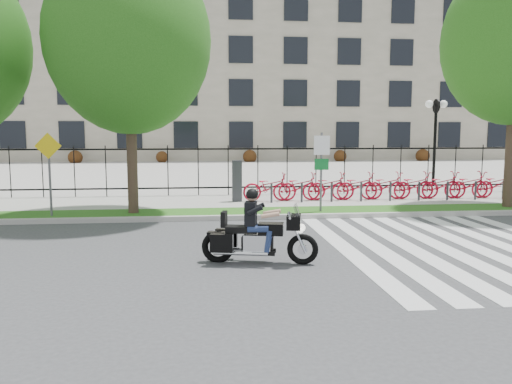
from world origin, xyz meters
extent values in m
plane|color=#3A3A3D|center=(0.00, 0.00, 0.00)|extent=(120.00, 120.00, 0.00)
cube|color=#ABA7A1|center=(0.00, 4.10, 0.07)|extent=(60.00, 0.20, 0.15)
cube|color=#1F5314|center=(0.00, 4.95, 0.07)|extent=(60.00, 1.50, 0.15)
cube|color=#AEAAA2|center=(0.00, 7.45, 0.07)|extent=(60.00, 3.50, 0.15)
cube|color=#AEAAA2|center=(0.00, 25.00, 0.05)|extent=(80.00, 34.00, 0.10)
cube|color=gray|center=(0.00, 45.00, 10.00)|extent=(60.00, 20.00, 20.00)
cylinder|color=black|center=(10.00, 12.00, 2.00)|extent=(0.14, 0.14, 4.00)
cylinder|color=black|center=(10.00, 12.00, 3.90)|extent=(0.06, 0.70, 0.70)
sphere|color=white|center=(9.65, 12.00, 4.00)|extent=(0.36, 0.36, 0.36)
sphere|color=white|center=(10.35, 12.00, 4.00)|extent=(0.36, 0.36, 0.36)
cylinder|color=#3C2A20|center=(-3.20, 4.95, 2.05)|extent=(0.32, 0.32, 3.79)
ellipsoid|color=#1A4F12|center=(-3.20, 4.95, 5.43)|extent=(4.96, 4.96, 5.70)
cylinder|color=#3C2A20|center=(9.26, 4.95, 2.17)|extent=(0.32, 0.32, 4.05)
cube|color=#2D2D33|center=(0.21, 7.20, 0.90)|extent=(0.35, 0.25, 1.50)
imported|color=#B70C25|center=(1.41, 7.20, 0.67)|extent=(1.96, 0.68, 1.03)
cylinder|color=#2D2D33|center=(1.41, 6.70, 0.50)|extent=(0.08, 0.08, 0.70)
imported|color=#B70C25|center=(2.51, 7.20, 0.67)|extent=(1.96, 0.68, 1.03)
cylinder|color=#2D2D33|center=(2.51, 6.70, 0.50)|extent=(0.08, 0.08, 0.70)
imported|color=#B70C25|center=(3.61, 7.20, 0.67)|extent=(1.96, 0.68, 1.03)
cylinder|color=#2D2D33|center=(3.61, 6.70, 0.50)|extent=(0.08, 0.08, 0.70)
imported|color=#B70C25|center=(4.71, 7.20, 0.67)|extent=(1.96, 0.68, 1.03)
cylinder|color=#2D2D33|center=(4.71, 6.70, 0.50)|extent=(0.08, 0.08, 0.70)
imported|color=#B70C25|center=(5.81, 7.20, 0.67)|extent=(1.96, 0.68, 1.03)
cylinder|color=#2D2D33|center=(5.81, 6.70, 0.50)|extent=(0.08, 0.08, 0.70)
imported|color=#B70C25|center=(6.91, 7.20, 0.67)|extent=(1.96, 0.68, 1.03)
cylinder|color=#2D2D33|center=(6.91, 6.70, 0.50)|extent=(0.08, 0.08, 0.70)
imported|color=#B70C25|center=(8.01, 7.20, 0.67)|extent=(1.96, 0.68, 1.03)
cylinder|color=#2D2D33|center=(8.01, 6.70, 0.50)|extent=(0.08, 0.08, 0.70)
imported|color=#B70C25|center=(9.11, 7.20, 0.67)|extent=(1.96, 0.68, 1.03)
cylinder|color=#2D2D33|center=(9.11, 6.70, 0.50)|extent=(0.08, 0.08, 0.70)
imported|color=#B70C25|center=(10.21, 7.20, 0.67)|extent=(1.96, 0.68, 1.03)
cylinder|color=#2D2D33|center=(10.21, 6.70, 0.50)|extent=(0.08, 0.08, 0.70)
cylinder|color=#59595B|center=(2.71, 4.60, 1.40)|extent=(0.07, 0.07, 2.50)
cube|color=white|center=(2.71, 4.56, 2.25)|extent=(0.50, 0.03, 0.60)
cube|color=#0C6626|center=(2.71, 4.56, 1.65)|extent=(0.45, 0.03, 0.35)
cylinder|color=#59595B|center=(-5.57, 4.60, 1.35)|extent=(0.07, 0.07, 2.40)
cube|color=yellow|center=(-5.57, 4.56, 2.25)|extent=(0.78, 0.03, 0.78)
torus|color=black|center=(0.95, -1.20, 0.31)|extent=(0.64, 0.25, 0.63)
torus|color=black|center=(-0.74, -0.82, 0.31)|extent=(0.68, 0.28, 0.67)
cube|color=black|center=(0.77, -1.16, 0.87)|extent=(0.38, 0.55, 0.27)
cube|color=#26262B|center=(0.84, -1.18, 1.08)|extent=(0.23, 0.47, 0.28)
cube|color=silver|center=(0.06, -1.00, 0.41)|extent=(0.60, 0.42, 0.36)
cube|color=black|center=(0.33, -1.06, 0.71)|extent=(0.56, 0.41, 0.24)
cube|color=black|center=(-0.25, -0.93, 0.69)|extent=(0.69, 0.46, 0.13)
cube|color=black|center=(-0.60, -0.85, 0.89)|extent=(0.16, 0.32, 0.31)
cube|color=black|center=(-0.66, -1.12, 0.46)|extent=(0.48, 0.24, 0.36)
cube|color=black|center=(-0.54, -0.58, 0.46)|extent=(0.48, 0.24, 0.36)
cube|color=black|center=(-0.07, -0.97, 1.02)|extent=(0.29, 0.40, 0.47)
sphere|color=tan|center=(-0.04, -0.98, 1.37)|extent=(0.21, 0.21, 0.21)
sphere|color=black|center=(-0.04, -0.98, 1.40)|extent=(0.25, 0.25, 0.25)
camera|label=1|loc=(-1.02, -10.82, 2.62)|focal=35.00mm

